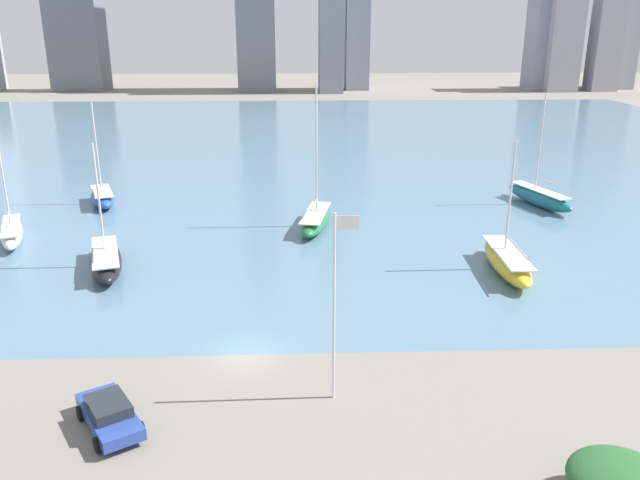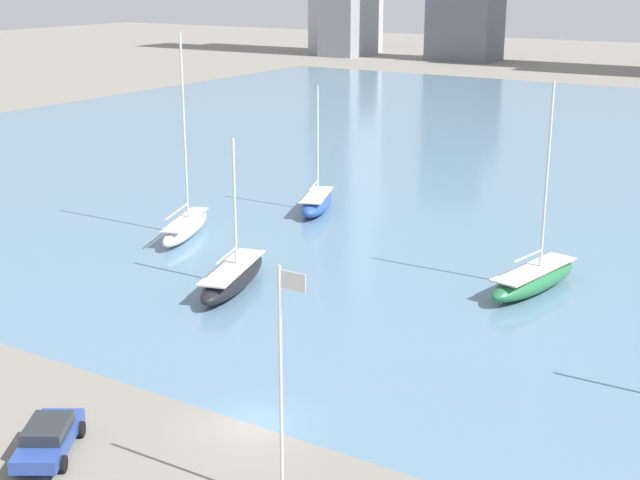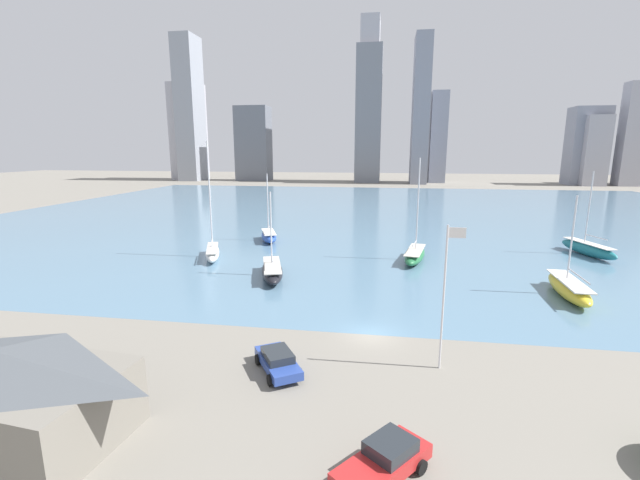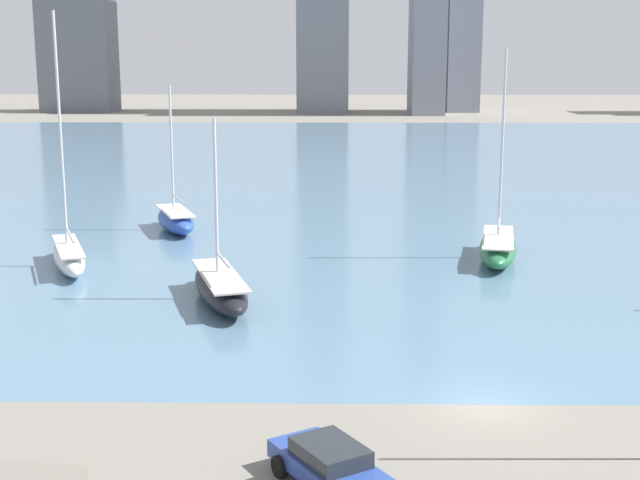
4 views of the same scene
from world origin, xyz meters
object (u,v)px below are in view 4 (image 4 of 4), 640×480
object	(u,v)px
sailboat_black	(220,287)
sailboat_white	(69,254)
parked_sedan_blue	(330,465)
sailboat_green	(498,247)
sailboat_blue	(175,220)

from	to	relation	value
sailboat_black	sailboat_white	xyz separation A→B (m)	(-10.74, 7.71, 0.07)
parked_sedan_blue	sailboat_green	bearing A→B (deg)	38.69
sailboat_black	sailboat_green	world-z (taller)	sailboat_green
sailboat_green	parked_sedan_blue	distance (m)	33.78
sailboat_blue	sailboat_green	xyz separation A→B (m)	(23.28, -9.40, -0.01)
sailboat_blue	sailboat_white	size ratio (longest dim) A/B	0.69
sailboat_green	sailboat_white	world-z (taller)	sailboat_white
parked_sedan_blue	sailboat_white	bearing A→B (deg)	88.07
sailboat_black	sailboat_white	bearing A→B (deg)	127.33
sailboat_blue	sailboat_green	bearing A→B (deg)	-43.14
sailboat_black	sailboat_blue	distance (m)	20.75
sailboat_black	sailboat_green	bearing A→B (deg)	14.16
sailboat_green	parked_sedan_blue	size ratio (longest dim) A/B	2.69
sailboat_blue	parked_sedan_blue	bearing A→B (deg)	-94.72
sailboat_blue	sailboat_white	bearing A→B (deg)	-132.55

